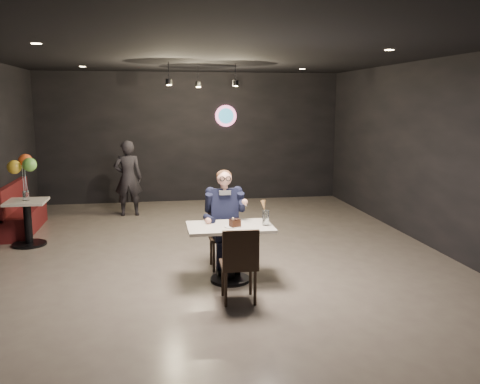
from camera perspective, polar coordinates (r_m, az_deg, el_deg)
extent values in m
plane|color=#70675D|center=(7.85, -2.78, -7.16)|extent=(9.00, 9.00, 0.00)
cube|color=black|center=(9.50, -4.41, 13.41)|extent=(1.40, 1.20, 0.36)
cube|color=silver|center=(6.68, -1.13, -6.91)|extent=(1.10, 0.70, 0.75)
cube|color=black|center=(7.18, -1.78, -4.99)|extent=(0.42, 0.46, 0.92)
cube|color=black|center=(6.01, -0.17, -8.00)|extent=(0.43, 0.47, 0.92)
cube|color=black|center=(7.11, -1.79, -2.97)|extent=(0.60, 0.80, 1.44)
cylinder|color=white|center=(6.50, -0.88, -3.89)|extent=(0.21, 0.21, 0.01)
cube|color=black|center=(6.47, -0.57, -3.50)|extent=(0.15, 0.14, 0.09)
ellipsoid|color=#287C39|center=(6.49, -0.54, -3.14)|extent=(0.06, 0.04, 0.01)
cylinder|color=silver|center=(6.58, 2.91, -2.92)|extent=(0.09, 0.09, 0.19)
cone|color=tan|center=(6.58, 2.69, -1.55)|extent=(0.09, 0.09, 0.14)
cube|color=#4C1010|center=(10.01, -23.14, -1.58)|extent=(0.44, 1.77, 0.88)
cube|color=silver|center=(9.00, -22.71, -3.15)|extent=(0.62, 0.62, 0.78)
cylinder|color=silver|center=(8.91, -22.90, -0.40)|extent=(0.10, 0.10, 0.15)
cube|color=yellow|center=(8.85, -23.08, 2.19)|extent=(0.40, 0.40, 0.67)
imported|color=black|center=(10.67, -12.45, 1.52)|extent=(0.57, 0.38, 1.56)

